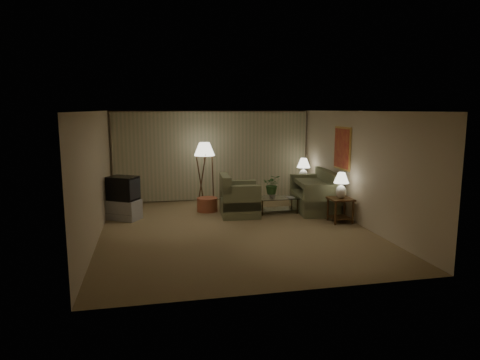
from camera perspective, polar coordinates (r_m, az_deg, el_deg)
name	(u,v)px	position (r m, az deg, el deg)	size (l,w,h in m)	color
ground	(235,230)	(9.92, -0.66, -6.62)	(7.00, 7.00, 0.00)	#927C50
room_shell	(224,148)	(11.06, -2.11, 4.27)	(6.04, 7.02, 2.72)	beige
sofa	(314,195)	(11.89, 9.82, -1.94)	(2.17, 1.46, 0.86)	#757C57
armchair	(240,200)	(11.09, -0.05, -2.62)	(1.16, 1.11, 0.85)	#757C57
side_table_near	(340,206)	(10.74, 13.24, -3.35)	(0.55, 0.55, 0.60)	#331D0D
side_table_far	(303,187)	(13.09, 8.40, -0.99)	(0.49, 0.42, 0.60)	#331D0D
table_lamp_near	(341,183)	(10.63, 13.35, -0.40)	(0.37, 0.37, 0.63)	white
table_lamp_far	(303,168)	(12.99, 8.46, 1.65)	(0.40, 0.40, 0.69)	white
coffee_table	(277,203)	(11.47, 5.02, -3.02)	(1.10, 0.60, 0.41)	silver
tv_cabinet	(124,210)	(11.15, -15.22, -3.82)	(0.93, 0.84, 0.50)	#ADADB0
crt_tv	(123,188)	(11.04, -15.34, -1.06)	(0.85, 0.78, 0.59)	black
floor_lamp	(205,173)	(12.20, -4.72, 0.95)	(0.59, 0.59, 1.82)	#331D0D
ottoman	(207,204)	(11.66, -4.39, -3.27)	(0.55, 0.55, 0.37)	#A65338
vase	(272,195)	(11.39, 4.32, -1.98)	(0.16, 0.16, 0.16)	white
flowers	(272,182)	(11.32, 4.34, -0.28)	(0.47, 0.41, 0.52)	#38662D
book	(288,198)	(11.43, 6.38, -2.34)	(0.16, 0.22, 0.02)	olive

